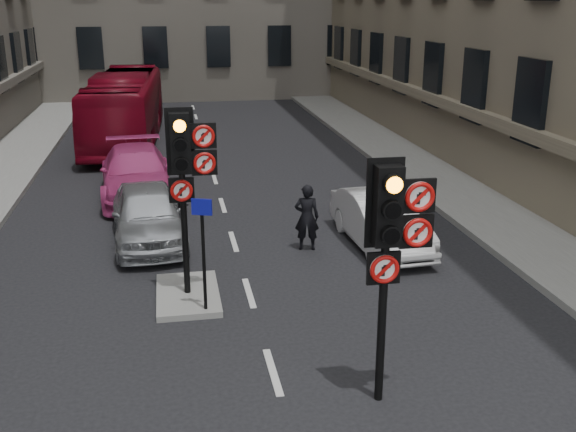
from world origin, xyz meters
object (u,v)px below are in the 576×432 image
object	(u,v)px
signal_far	(186,163)
car_silver	(148,214)
car_white	(380,220)
motorcycle	(181,196)
motorcyclist	(307,217)
bus_red	(125,108)
signal_near	(392,232)
car_pink	(136,173)
info_sign	(203,239)

from	to	relation	value
signal_far	car_silver	xyz separation A→B (m)	(-0.87, 3.37, -2.01)
car_white	motorcycle	distance (m)	5.71
motorcycle	motorcyclist	size ratio (longest dim) A/B	0.96
bus_red	motorcyclist	size ratio (longest dim) A/B	6.43
signal_near	motorcycle	xyz separation A→B (m)	(-2.65, 9.59, -2.13)
car_pink	motorcyclist	xyz separation A→B (m)	(4.01, -5.16, 0.07)
car_pink	info_sign	xyz separation A→B (m)	(1.48, -8.18, 0.78)
signal_near	info_sign	world-z (taller)	signal_near
signal_far	info_sign	world-z (taller)	signal_far
car_white	car_pink	size ratio (longest dim) A/B	0.78
signal_near	signal_far	size ratio (longest dim) A/B	1.00
signal_far	bus_red	xyz separation A→B (m)	(-1.91, 15.34, -1.31)
car_white	bus_red	world-z (taller)	bus_red
signal_near	car_silver	distance (m)	8.37
bus_red	motorcyclist	bearing A→B (deg)	-67.43
car_silver	info_sign	size ratio (longest dim) A/B	1.91
car_white	motorcycle	xyz separation A→B (m)	(-4.53, 3.47, -0.18)
motorcycle	motorcyclist	bearing A→B (deg)	-56.67
car_white	car_pink	bearing A→B (deg)	134.36
car_silver	car_white	size ratio (longest dim) A/B	1.07
signal_far	car_pink	size ratio (longest dim) A/B	0.73
car_white	info_sign	world-z (taller)	info_sign
motorcycle	motorcyclist	distance (m)	4.39
signal_near	bus_red	distance (m)	19.90
car_white	bus_red	size ratio (longest dim) A/B	0.38
car_pink	bus_red	distance (m)	8.03
car_white	signal_far	bearing A→B (deg)	-157.88
car_silver	bus_red	xyz separation A→B (m)	(-1.04, 11.97, 0.70)
car_white	signal_near	bearing A→B (deg)	-110.30
car_white	car_silver	bearing A→B (deg)	163.59
car_pink	info_sign	world-z (taller)	info_sign
car_pink	motorcycle	distance (m)	2.17
motorcyclist	info_sign	xyz separation A→B (m)	(-2.52, -3.02, 0.71)
signal_far	info_sign	bearing A→B (deg)	-75.22
signal_far	motorcycle	world-z (taller)	signal_far
signal_near	car_silver	world-z (taller)	signal_near
signal_near	car_white	distance (m)	6.70
signal_near	car_pink	size ratio (longest dim) A/B	0.73
car_silver	car_white	xyz separation A→B (m)	(5.35, -1.25, -0.06)
car_silver	motorcyclist	bearing A→B (deg)	-22.29
car_pink	car_silver	bearing A→B (deg)	-87.69
signal_far	motorcycle	distance (m)	6.03
car_silver	signal_near	bearing A→B (deg)	-69.18
bus_red	motorcycle	distance (m)	9.97
motorcyclist	bus_red	bearing A→B (deg)	-58.25
car_silver	motorcycle	distance (m)	2.38
motorcyclist	signal_near	bearing A→B (deg)	101.03
signal_near	motorcyclist	distance (m)	6.47
car_silver	info_sign	bearing A→B (deg)	-79.86
car_pink	signal_far	bearing A→B (deg)	-83.62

